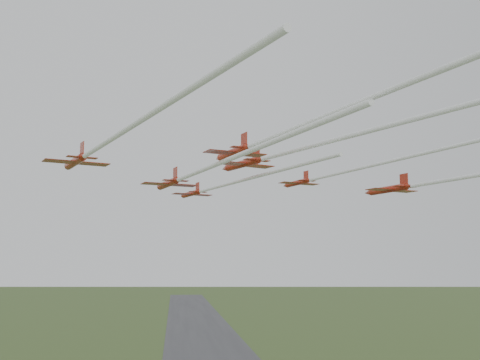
{
  "coord_description": "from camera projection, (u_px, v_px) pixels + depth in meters",
  "views": [
    {
      "loc": [
        -14.96,
        -98.67,
        36.46
      ],
      "look_at": [
        -4.16,
        0.91,
        50.59
      ],
      "focal_mm": 45.0,
      "sensor_mm": 36.0,
      "label": 1
    }
  ],
  "objects": [
    {
      "name": "jet_row3_right",
      "position": [
        451.0,
        179.0,
        94.09
      ],
      "size": [
        24.44,
        57.17,
        2.9
      ],
      "rotation": [
        0.0,
        0.0,
        0.37
      ],
      "color": "#B12B16"
    },
    {
      "name": "jet_row2_right",
      "position": [
        347.0,
        171.0,
        101.05
      ],
      "size": [
        22.21,
        56.72,
        2.35
      ],
      "rotation": [
        0.0,
        0.0,
        0.34
      ],
      "color": "#B12B16"
    },
    {
      "name": "jet_row2_left",
      "position": [
        201.0,
        171.0,
        87.23
      ],
      "size": [
        22.4,
        60.2,
        2.79
      ],
      "rotation": [
        0.0,
        0.0,
        0.31
      ],
      "color": "#B12B16"
    },
    {
      "name": "jet_row4_left",
      "position": [
        276.0,
        136.0,
        70.74
      ],
      "size": [
        19.48,
        49.03,
        2.54
      ],
      "rotation": [
        0.0,
        0.0,
        0.33
      ],
      "color": "#B12B16"
    },
    {
      "name": "runway",
      "position": [
        204.0,
        341.0,
        290.52
      ],
      "size": [
        38.0,
        900.0,
        0.04
      ],
      "primitive_type": "cube",
      "color": "#37373A",
      "rests_on": "ground"
    },
    {
      "name": "jet_lead",
      "position": [
        221.0,
        186.0,
        106.71
      ],
      "size": [
        21.8,
        50.81,
        2.35
      ],
      "rotation": [
        0.0,
        0.0,
        0.37
      ],
      "color": "#B12B16"
    },
    {
      "name": "jet_row3_left",
      "position": [
        106.0,
        143.0,
        68.93
      ],
      "size": [
        24.61,
        55.29,
        2.62
      ],
      "rotation": [
        0.0,
        0.0,
        0.39
      ],
      "color": "#B12B16"
    },
    {
      "name": "jet_row3_mid",
      "position": [
        296.0,
        150.0,
        84.11
      ],
      "size": [
        27.79,
        54.0,
        2.84
      ],
      "rotation": [
        0.0,
        0.0,
        0.45
      ],
      "color": "#B12B16"
    }
  ]
}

